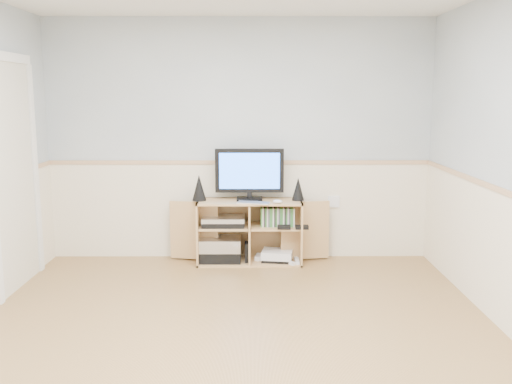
# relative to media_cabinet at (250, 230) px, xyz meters

# --- Properties ---
(room) EXTENTS (4.04, 4.54, 2.54)m
(room) POSITION_rel_media_cabinet_xyz_m (-0.17, -1.95, 0.88)
(room) COLOR tan
(room) RESTS_ON ground
(media_cabinet) EXTENTS (1.67, 0.40, 0.65)m
(media_cabinet) POSITION_rel_media_cabinet_xyz_m (0.00, 0.00, 0.00)
(media_cabinet) COLOR tan
(media_cabinet) RESTS_ON floor
(monitor) EXTENTS (0.70, 0.18, 0.53)m
(monitor) POSITION_rel_media_cabinet_xyz_m (-0.00, -0.00, 0.61)
(monitor) COLOR black
(monitor) RESTS_ON media_cabinet
(speaker_left) EXTENTS (0.14, 0.14, 0.26)m
(speaker_left) POSITION_rel_media_cabinet_xyz_m (-0.52, -0.03, 0.45)
(speaker_left) COLOR black
(speaker_left) RESTS_ON media_cabinet
(speaker_right) EXTENTS (0.13, 0.13, 0.24)m
(speaker_right) POSITION_rel_media_cabinet_xyz_m (0.50, -0.03, 0.44)
(speaker_right) COLOR black
(speaker_right) RESTS_ON media_cabinet
(keyboard) EXTENTS (0.34, 0.20, 0.01)m
(keyboard) POSITION_rel_media_cabinet_xyz_m (0.04, -0.19, 0.32)
(keyboard) COLOR white
(keyboard) RESTS_ON media_cabinet
(mouse) EXTENTS (0.11, 0.09, 0.04)m
(mouse) POSITION_rel_media_cabinet_xyz_m (0.28, -0.19, 0.34)
(mouse) COLOR white
(mouse) RESTS_ON media_cabinet
(av_components) EXTENTS (0.52, 0.32, 0.47)m
(av_components) POSITION_rel_media_cabinet_xyz_m (-0.29, -0.05, -0.11)
(av_components) COLOR black
(av_components) RESTS_ON media_cabinet
(game_consoles) EXTENTS (0.46, 0.30, 0.11)m
(game_consoles) POSITION_rel_media_cabinet_xyz_m (0.28, -0.06, -0.26)
(game_consoles) COLOR white
(game_consoles) RESTS_ON media_cabinet
(game_cases) EXTENTS (0.34, 0.13, 0.19)m
(game_cases) POSITION_rel_media_cabinet_xyz_m (0.29, -0.07, 0.15)
(game_cases) COLOR #3F8C3F
(game_cases) RESTS_ON media_cabinet
(wall_outlet) EXTENTS (0.12, 0.03, 0.12)m
(wall_outlet) POSITION_rel_media_cabinet_xyz_m (0.89, 0.16, 0.27)
(wall_outlet) COLOR white
(wall_outlet) RESTS_ON wall_back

